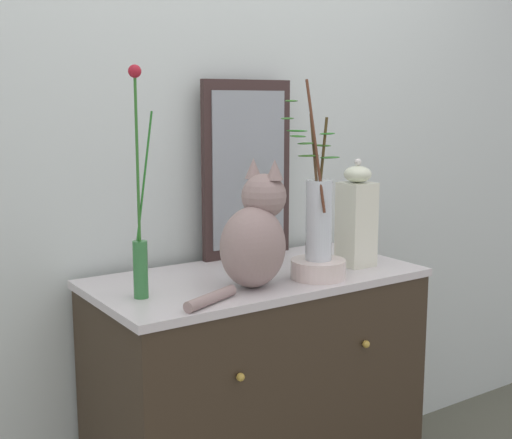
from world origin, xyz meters
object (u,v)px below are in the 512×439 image
mirror_leaning (247,169)px  vase_glass_clear (318,212)px  bowl_porcelain (318,269)px  jar_lidded_porcelain (357,217)px  cat_sitting (255,236)px  vase_slim_green (140,235)px  sideboard (256,407)px

mirror_leaning → vase_glass_clear: (0.01, -0.39, -0.10)m
bowl_porcelain → jar_lidded_porcelain: size_ratio=0.48×
mirror_leaning → cat_sitting: 0.44m
vase_slim_green → jar_lidded_porcelain: vase_slim_green is taller
mirror_leaning → cat_sitting: mirror_leaning is taller
jar_lidded_porcelain → sideboard: bearing=166.3°
sideboard → jar_lidded_porcelain: 0.72m
cat_sitting → jar_lidded_porcelain: (0.43, 0.03, 0.01)m
sideboard → jar_lidded_porcelain: size_ratio=2.92×
vase_slim_green → bowl_porcelain: (0.56, -0.11, -0.15)m
cat_sitting → mirror_leaning: bearing=59.9°
sideboard → vase_glass_clear: vase_glass_clear is taller
cat_sitting → vase_glass_clear: 0.23m
mirror_leaning → vase_slim_green: bearing=-152.6°
jar_lidded_porcelain → bowl_porcelain: bearing=-163.6°
mirror_leaning → vase_glass_clear: size_ratio=1.12×
mirror_leaning → vase_glass_clear: 0.40m
vase_glass_clear → sideboard: bearing=132.2°
bowl_porcelain → cat_sitting: bearing=171.4°
vase_slim_green → vase_glass_clear: (0.55, -0.11, 0.03)m
bowl_porcelain → jar_lidded_porcelain: 0.26m
sideboard → bowl_porcelain: 0.53m
vase_slim_green → vase_glass_clear: vase_slim_green is taller
cat_sitting → jar_lidded_porcelain: 0.43m
cat_sitting → bowl_porcelain: (0.22, -0.03, -0.13)m
cat_sitting → vase_slim_green: (-0.34, 0.08, 0.03)m
mirror_leaning → vase_slim_green: size_ratio=0.96×
mirror_leaning → vase_glass_clear: bearing=-88.8°
sideboard → vase_slim_green: bearing=-174.6°
jar_lidded_porcelain → mirror_leaning: bearing=124.4°
vase_glass_clear → cat_sitting: bearing=171.5°
cat_sitting → jar_lidded_porcelain: cat_sitting is taller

